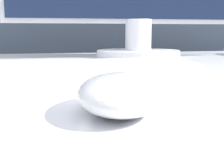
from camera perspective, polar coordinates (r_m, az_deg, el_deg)
name	(u,v)px	position (r m, az deg, el deg)	size (l,w,h in m)	color
partition_panel	(51,108)	(1.20, -11.12, -4.28)	(5.00, 0.03, 1.13)	#333D4C
computer_mouse_near	(121,93)	(0.27, 1.62, -1.60)	(0.10, 0.14, 0.03)	white
keyboard	(51,72)	(0.46, -11.07, 2.19)	(0.45, 0.15, 0.02)	silver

